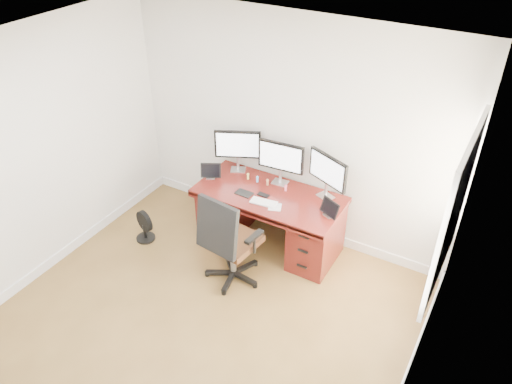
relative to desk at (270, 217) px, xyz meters
The scene contains 19 objects.
ground 1.87m from the desk, 90.00° to the right, with size 4.50×4.50×0.00m, color brown.
back_wall 1.04m from the desk, 90.00° to the left, with size 4.00×0.10×2.70m, color white.
right_wall 2.80m from the desk, 40.79° to the right, with size 0.10×4.50×2.70m.
desk is the anchor object (origin of this frame).
office_chair 0.77m from the desk, 95.98° to the right, with size 0.67×0.67×1.13m.
floor_fan 1.55m from the desk, 153.10° to the right, with size 0.28×0.23×0.40m.
monitor_left 0.93m from the desk, 157.67° to the left, with size 0.51×0.27×0.53m.
monitor_center 0.72m from the desk, 89.97° to the left, with size 0.55×0.15×0.53m.
monitor_right 0.93m from the desk, 22.32° to the left, with size 0.52×0.25×0.53m.
tablet_left 0.89m from the desk, behind, with size 0.24×0.17×0.19m.
tablet_right 0.87m from the desk, ahead, with size 0.25×0.16×0.19m.
keyboard 0.42m from the desk, 81.27° to the right, with size 0.30×0.13×0.01m, color white.
trackpad 0.46m from the desk, 51.84° to the right, with size 0.14×0.14×0.01m, color silver.
drawing_tablet 0.47m from the desk, 145.71° to the right, with size 0.19×0.12×0.01m, color black.
phone 0.37m from the desk, 115.96° to the right, with size 0.14×0.07×0.01m, color black.
figurine_yellow 0.55m from the desk, 162.07° to the left, with size 0.03×0.03×0.08m.
figurine_blue 0.48m from the desk, 153.66° to the left, with size 0.03×0.03×0.08m.
figurine_brown 0.42m from the desk, 131.44° to the left, with size 0.03×0.03×0.08m.
figurine_pink 0.43m from the desk, 41.58° to the left, with size 0.03×0.03×0.08m.
Camera 1 is at (2.21, -2.35, 3.94)m, focal length 35.00 mm.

